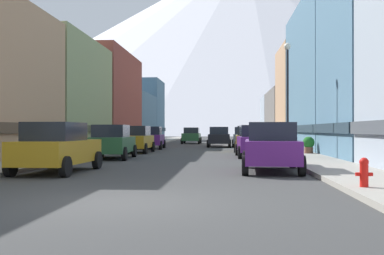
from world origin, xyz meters
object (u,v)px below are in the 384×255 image
car_right_2 (249,139)px  streetlamp_right (288,82)px  potted_plant_0 (309,144)px  pedestrian_0 (27,145)px  car_left_3 (151,138)px  car_right_0 (271,147)px  car_right_3 (244,137)px  car_driving_1 (219,137)px  car_left_1 (112,142)px  car_driving_0 (192,135)px  car_left_2 (136,139)px  car_right_1 (255,141)px  car_left_0 (57,147)px  fire_hydrant_near (364,171)px

car_right_2 → streetlamp_right: streetlamp_right is taller
potted_plant_0 → streetlamp_right: streetlamp_right is taller
potted_plant_0 → pedestrian_0: bearing=-147.5°
car_left_3 → car_right_0: size_ratio=1.00×
car_right_3 → car_driving_1: size_ratio=1.01×
car_left_1 → car_driving_0: same height
car_left_1 → car_driving_0: size_ratio=1.02×
car_driving_0 → potted_plant_0: size_ratio=4.52×
car_left_2 → pedestrian_0: bearing=-102.0°
car_right_1 → car_right_3: bearing=90.0°
car_right_1 → car_driving_0: bearing=101.9°
car_left_0 → car_right_1: 12.68m
car_left_1 → fire_hydrant_near: size_ratio=6.36×
pedestrian_0 → streetlamp_right: (11.60, 5.12, 3.12)m
car_right_2 → streetlamp_right: size_ratio=0.76×
car_driving_0 → car_right_1: bearing=-78.1°
car_left_2 → streetlamp_right: streetlamp_right is taller
car_left_0 → car_right_3: (7.60, 26.25, 0.00)m
car_right_2 → car_left_1: bearing=-131.5°
car_left_0 → potted_plant_0: 15.84m
car_right_1 → car_right_3: size_ratio=1.00×
car_driving_0 → pedestrian_0: bearing=-98.1°
car_right_0 → streetlamp_right: bearing=78.0°
car_driving_0 → streetlamp_right: size_ratio=0.75×
pedestrian_0 → car_left_0: bearing=-52.0°
car_right_1 → car_driving_1: size_ratio=1.01×
fire_hydrant_near → car_left_3: bearing=109.7°
streetlamp_right → car_right_1: bearing=129.3°
car_driving_1 → car_right_3: bearing=18.7°
car_right_0 → pedestrian_0: size_ratio=2.87×
car_left_0 → car_driving_1: size_ratio=1.01×
pedestrian_0 → streetlamp_right: streetlamp_right is taller
car_right_0 → potted_plant_0: size_ratio=4.60×
car_right_1 → car_driving_0: size_ratio=1.01×
car_left_0 → pedestrian_0: bearing=128.0°
car_left_3 → potted_plant_0: 14.34m
car_right_3 → fire_hydrant_near: 31.06m
car_driving_1 → car_right_1: bearing=-81.8°
car_right_0 → car_right_3: 25.31m
car_left_1 → car_left_0: bearing=-90.0°
car_left_2 → pedestrian_0: size_ratio=2.82×
car_driving_0 → car_right_3: bearing=-60.7°
car_driving_1 → pedestrian_0: 23.71m
pedestrian_0 → car_left_1: bearing=63.5°
car_left_0 → car_right_3: 27.33m
car_right_0 → streetlamp_right: (1.55, 7.32, 3.09)m
car_right_2 → car_right_3: size_ratio=1.00×
car_left_3 → car_right_0: same height
car_left_0 → car_driving_0: same height
car_left_3 → car_left_0: bearing=-90.0°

